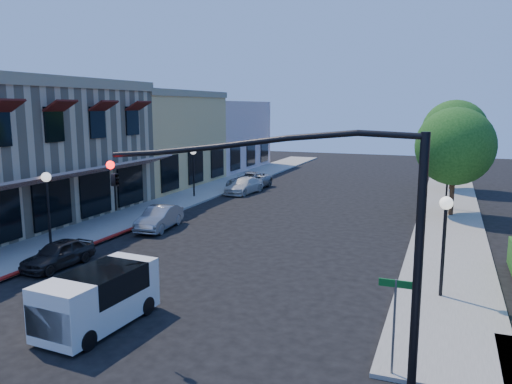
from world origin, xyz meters
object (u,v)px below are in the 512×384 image
(lamppost_left_near, at_px, (47,190))
(lamppost_left_far, at_px, (193,160))
(street_name_sign, at_px, (395,312))
(parked_car_c, at_px, (244,186))
(white_van, at_px, (97,296))
(lamppost_right_far, at_px, (448,167))
(parked_car_a, at_px, (58,254))
(street_tree_a, at_px, (455,146))
(lamppost_right_near, at_px, (445,221))
(parked_car_d, at_px, (249,181))
(parked_car_b, at_px, (159,218))
(signal_mast_arm, at_px, (322,214))
(street_tree_b, at_px, (455,132))

(lamppost_left_near, bearing_deg, lamppost_left_far, 90.00)
(street_name_sign, distance_m, parked_car_c, 26.43)
(street_name_sign, distance_m, white_van, 8.54)
(lamppost_right_far, height_order, parked_car_a, lamppost_right_far)
(street_name_sign, height_order, parked_car_a, street_name_sign)
(parked_car_c, bearing_deg, lamppost_right_far, 3.38)
(street_tree_a, bearing_deg, lamppost_left_near, -141.02)
(lamppost_right_far, height_order, white_van, lamppost_right_far)
(lamppost_right_near, height_order, parked_car_d, lamppost_right_near)
(lamppost_right_near, xyz_separation_m, parked_car_b, (-14.28, 5.00, -2.12))
(lamppost_left_far, bearing_deg, lamppost_right_far, 6.71)
(signal_mast_arm, xyz_separation_m, parked_car_b, (-11.64, 11.50, -3.47))
(lamppost_left_far, distance_m, parked_car_a, 16.31)
(lamppost_left_far, xyz_separation_m, lamppost_right_near, (17.00, -14.00, 0.00))
(lamppost_right_near, xyz_separation_m, white_van, (-9.50, -6.04, -1.75))
(lamppost_right_near, bearing_deg, white_van, -147.56)
(street_tree_b, height_order, signal_mast_arm, street_tree_b)
(street_tree_b, relative_size, parked_car_d, 1.46)
(street_tree_a, xyz_separation_m, parked_car_a, (-15.00, -16.00, -3.64))
(street_name_sign, relative_size, parked_car_d, 0.52)
(parked_car_b, bearing_deg, signal_mast_arm, -51.93)
(street_tree_a, height_order, lamppost_left_far, street_tree_a)
(lamppost_left_far, bearing_deg, white_van, -69.49)
(parked_car_a, bearing_deg, parked_car_b, 89.59)
(street_tree_b, bearing_deg, parked_car_b, -127.50)
(lamppost_right_far, xyz_separation_m, parked_car_b, (-14.28, -11.00, -2.12))
(parked_car_c, bearing_deg, lamppost_right_near, -42.50)
(lamppost_right_near, bearing_deg, lamppost_left_near, 180.00)
(parked_car_d, bearing_deg, street_name_sign, -56.37)
(white_van, xyz_separation_m, parked_car_b, (-4.78, 11.04, -0.37))
(street_name_sign, xyz_separation_m, white_van, (-8.50, -0.24, -0.71))
(lamppost_right_far, xyz_separation_m, white_van, (-9.50, -22.04, -1.75))
(street_tree_a, bearing_deg, street_name_sign, -93.76)
(parked_car_d, bearing_deg, lamppost_right_near, -47.53)
(lamppost_right_near, distance_m, parked_car_a, 15.00)
(signal_mast_arm, distance_m, white_van, 7.54)
(signal_mast_arm, bearing_deg, white_van, 176.13)
(parked_car_b, bearing_deg, lamppost_right_far, 30.36)
(street_tree_b, xyz_separation_m, street_name_sign, (-1.30, -29.80, -2.85))
(street_name_sign, height_order, parked_car_d, street_name_sign)
(parked_car_b, relative_size, parked_car_d, 0.77)
(lamppost_right_near, relative_size, parked_car_c, 0.88)
(street_tree_a, bearing_deg, signal_mast_arm, -98.17)
(white_van, relative_size, parked_car_c, 0.97)
(lamppost_left_near, bearing_deg, white_van, -38.86)
(lamppost_left_near, distance_m, lamppost_right_far, 23.35)
(parked_car_d, bearing_deg, white_van, -73.60)
(lamppost_left_near, bearing_deg, parked_car_a, -41.01)
(parked_car_b, height_order, parked_car_c, parked_car_b)
(parked_car_a, bearing_deg, street_name_sign, -12.47)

